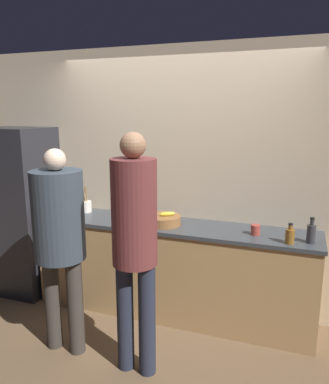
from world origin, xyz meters
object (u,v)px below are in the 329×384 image
at_px(fruit_bowl, 163,220).
at_px(bottle_dark, 311,233).
at_px(bottle_amber, 290,236).
at_px(refrigerator, 20,211).
at_px(person_center, 135,237).
at_px(utensil_crock, 86,206).
at_px(person_left, 59,231).
at_px(cup_red, 255,230).

height_order(fruit_bowl, bottle_dark, bottle_dark).
bearing_deg(bottle_amber, refrigerator, 177.14).
relative_size(person_center, utensil_crock, 6.45).
distance_m(person_left, utensil_crock, 1.03).
height_order(utensil_crock, bottle_dark, utensil_crock).
bearing_deg(refrigerator, bottle_amber, -2.86).
relative_size(utensil_crock, cup_red, 3.20).
height_order(person_center, cup_red, person_center).
distance_m(person_left, cup_red, 1.65).
bearing_deg(fruit_bowl, refrigerator, 179.73).
xyz_separation_m(bottle_amber, cup_red, (-0.29, 0.13, -0.02)).
bearing_deg(cup_red, refrigerator, 179.73).
height_order(refrigerator, bottle_dark, refrigerator).
xyz_separation_m(person_center, bottle_amber, (1.05, 0.71, -0.10)).
bearing_deg(person_left, utensil_crock, 110.07).
bearing_deg(fruit_bowl, person_left, -125.77).
height_order(fruit_bowl, bottle_amber, bottle_amber).
relative_size(person_left, utensil_crock, 5.96).
distance_m(refrigerator, cup_red, 2.55).
relative_size(fruit_bowl, cup_red, 3.73).
bearing_deg(bottle_amber, person_left, -158.56).
bearing_deg(bottle_amber, person_center, -145.89).
distance_m(refrigerator, fruit_bowl, 1.69).
bearing_deg(refrigerator, person_center, -25.64).
bearing_deg(bottle_dark, person_center, -147.07).
relative_size(person_center, bottle_amber, 10.69).
bearing_deg(person_left, refrigerator, 143.50).
bearing_deg(fruit_bowl, cup_red, -0.25).
bearing_deg(person_center, utensil_crock, 135.80).
xyz_separation_m(person_left, person_center, (0.67, -0.04, 0.04)).
bearing_deg(utensil_crock, person_left, -69.93).
relative_size(refrigerator, person_left, 1.06).
distance_m(fruit_bowl, bottle_dark, 1.31).
relative_size(person_left, fruit_bowl, 5.11).
height_order(refrigerator, bottle_amber, refrigerator).
relative_size(utensil_crock, bottle_amber, 1.66).
height_order(utensil_crock, cup_red, utensil_crock).
relative_size(person_center, cup_red, 20.65).
bearing_deg(person_center, refrigerator, 154.36).
xyz_separation_m(person_left, cup_red, (1.44, 0.81, -0.08)).
xyz_separation_m(utensil_crock, bottle_amber, (2.08, -0.28, 0.00)).
relative_size(fruit_bowl, bottle_amber, 1.93).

